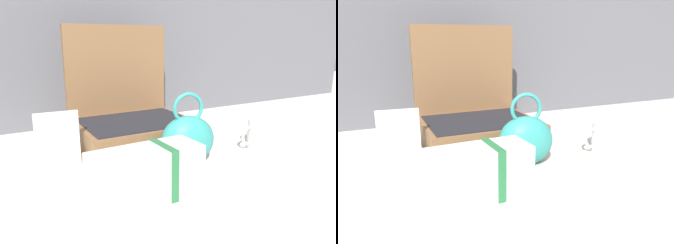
# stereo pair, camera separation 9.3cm
# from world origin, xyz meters

# --- Properties ---
(ground_plane) EXTENTS (6.00, 6.00, 0.00)m
(ground_plane) POSITION_xyz_m (0.00, 0.00, 0.00)
(ground_plane) COLOR beige
(open_suitcase) EXTENTS (0.39, 0.33, 0.41)m
(open_suitcase) POSITION_xyz_m (-0.02, 0.23, 0.09)
(open_suitcase) COLOR brown
(open_suitcase) RESTS_ON ground_plane
(teal_pouch_handbag) EXTENTS (0.18, 0.13, 0.22)m
(teal_pouch_handbag) POSITION_xyz_m (0.04, -0.05, 0.08)
(teal_pouch_handbag) COLOR teal
(teal_pouch_handbag) RESTS_ON ground_plane
(cream_toiletry_bag) EXTENTS (0.26, 0.11, 0.13)m
(cream_toiletry_bag) POSITION_xyz_m (-0.16, -0.19, 0.06)
(cream_toiletry_bag) COLOR silver
(cream_toiletry_bag) RESTS_ON ground_plane
(coffee_mug) EXTENTS (0.12, 0.08, 0.10)m
(coffee_mug) POSITION_xyz_m (0.33, -0.05, 0.05)
(coffee_mug) COLOR white
(coffee_mug) RESTS_ON ground_plane
(info_card_left) EXTENTS (0.12, 0.01, 0.16)m
(info_card_left) POSITION_xyz_m (-0.30, 0.11, 0.08)
(info_card_left) COLOR silver
(info_card_left) RESTS_ON ground_plane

